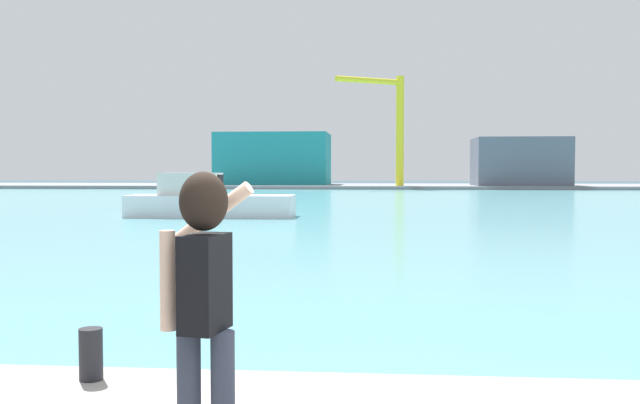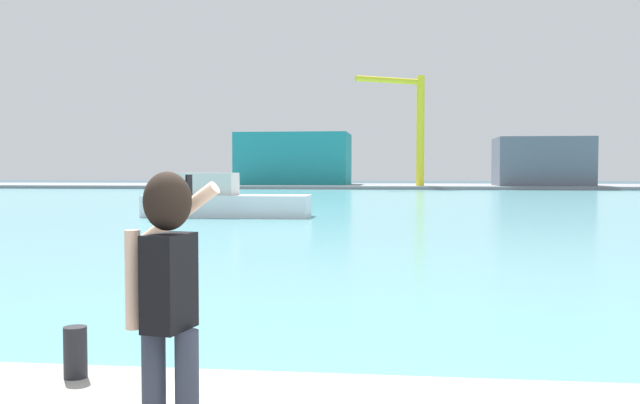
# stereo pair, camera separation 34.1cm
# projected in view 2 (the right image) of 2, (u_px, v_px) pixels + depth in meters

# --- Properties ---
(ground_plane) EXTENTS (220.00, 220.00, 0.00)m
(ground_plane) POSITION_uv_depth(u_px,v_px,m) (400.00, 201.00, 53.66)
(ground_plane) COLOR #334751
(harbor_water) EXTENTS (140.00, 100.00, 0.02)m
(harbor_water) POSITION_uv_depth(u_px,v_px,m) (400.00, 200.00, 55.64)
(harbor_water) COLOR #599EA8
(harbor_water) RESTS_ON ground_plane
(far_shore_dock) EXTENTS (140.00, 20.00, 0.44)m
(far_shore_dock) POSITION_uv_depth(u_px,v_px,m) (401.00, 186.00, 95.32)
(far_shore_dock) COLOR gray
(far_shore_dock) RESTS_ON ground_plane
(person_photographer) EXTENTS (0.53, 0.56, 1.74)m
(person_photographer) POSITION_uv_depth(u_px,v_px,m) (168.00, 288.00, 4.07)
(person_photographer) COLOR #2D3342
(person_photographer) RESTS_ON quay_promenade
(harbor_bollard) EXTENTS (0.19, 0.19, 0.43)m
(harbor_bollard) POSITION_uv_depth(u_px,v_px,m) (75.00, 352.00, 5.92)
(harbor_bollard) COLOR black
(harbor_bollard) RESTS_ON quay_promenade
(boat_moored) EXTENTS (8.20, 2.56, 2.19)m
(boat_moored) POSITION_uv_depth(u_px,v_px,m) (223.00, 201.00, 35.03)
(boat_moored) COLOR white
(boat_moored) RESTS_ON harbor_water
(warehouse_left) EXTENTS (15.15, 9.97, 7.04)m
(warehouse_left) POSITION_uv_depth(u_px,v_px,m) (294.00, 159.00, 97.37)
(warehouse_left) COLOR teal
(warehouse_left) RESTS_ON far_shore_dock
(warehouse_right) EXTENTS (11.54, 8.34, 6.08)m
(warehouse_right) POSITION_uv_depth(u_px,v_px,m) (542.00, 162.00, 89.09)
(warehouse_right) COLOR slate
(warehouse_right) RESTS_ON far_shore_dock
(port_crane) EXTENTS (8.43, 5.42, 13.71)m
(port_crane) POSITION_uv_depth(u_px,v_px,m) (413.00, 119.00, 87.22)
(port_crane) COLOR yellow
(port_crane) RESTS_ON far_shore_dock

